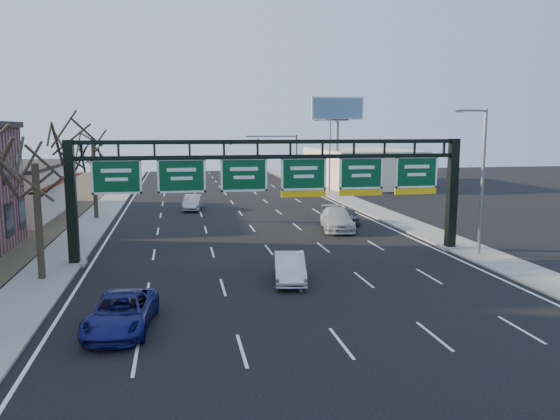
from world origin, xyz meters
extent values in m
plane|color=black|center=(0.00, 0.00, 0.00)|extent=(160.00, 160.00, 0.00)
cube|color=gray|center=(-12.80, 20.00, 0.06)|extent=(3.00, 120.00, 0.12)
cube|color=gray|center=(12.80, 20.00, 0.06)|extent=(3.00, 120.00, 0.12)
cube|color=white|center=(0.00, 20.00, 0.01)|extent=(21.60, 120.00, 0.01)
cube|color=black|center=(-11.70, 8.00, 3.60)|extent=(0.55, 0.55, 7.20)
cube|color=gray|center=(-11.70, 8.00, 0.10)|extent=(1.20, 1.20, 0.20)
cube|color=black|center=(11.70, 8.00, 3.60)|extent=(0.55, 0.55, 7.20)
cube|color=gray|center=(11.70, 8.00, 0.10)|extent=(1.20, 1.20, 0.20)
cube|color=black|center=(0.00, 8.00, 7.05)|extent=(23.40, 0.25, 0.25)
cube|color=black|center=(0.00, 8.00, 6.15)|extent=(23.40, 0.25, 0.25)
cube|color=#044322|center=(-9.17, 8.00, 5.10)|extent=(2.80, 0.10, 2.00)
cube|color=#044322|center=(-5.50, 8.00, 5.10)|extent=(2.80, 0.10, 2.00)
cube|color=#044322|center=(-1.83, 8.00, 5.10)|extent=(2.80, 0.10, 2.00)
cube|color=#044322|center=(1.83, 8.00, 5.10)|extent=(2.80, 0.10, 2.00)
cube|color=yellow|center=(1.83, 8.00, 3.88)|extent=(2.80, 0.10, 0.40)
cube|color=#044322|center=(5.50, 8.00, 5.10)|extent=(2.80, 0.10, 2.00)
cube|color=yellow|center=(5.50, 8.00, 3.88)|extent=(2.80, 0.10, 0.40)
cube|color=#044322|center=(9.17, 8.00, 5.10)|extent=(2.80, 0.10, 2.00)
cube|color=yellow|center=(9.17, 8.00, 3.88)|extent=(2.80, 0.10, 0.40)
cube|color=beige|center=(-21.50, 29.00, 2.20)|extent=(10.00, 18.00, 4.40)
cube|color=#332B26|center=(-21.50, 29.00, 4.55)|extent=(10.40, 18.40, 0.30)
cube|color=maroon|center=(-16.40, 29.00, 3.00)|extent=(1.20, 18.00, 0.40)
cube|color=beige|center=(20.00, 50.00, 2.50)|extent=(12.00, 20.00, 5.00)
cylinder|color=#2F261A|center=(-12.80, 5.00, 3.16)|extent=(0.36, 0.36, 6.08)
cylinder|color=#2F261A|center=(-12.80, 15.00, 3.54)|extent=(0.36, 0.36, 6.84)
cylinder|color=#2F261A|center=(-12.80, 25.00, 3.35)|extent=(0.36, 0.36, 6.46)
cylinder|color=slate|center=(12.60, 6.00, 4.62)|extent=(0.20, 0.20, 9.00)
cylinder|color=slate|center=(11.70, 6.00, 9.02)|extent=(1.80, 0.12, 0.12)
cube|color=slate|center=(10.80, 6.00, 8.97)|extent=(0.50, 0.22, 0.15)
cylinder|color=slate|center=(12.60, 40.00, 4.62)|extent=(0.20, 0.20, 9.00)
cylinder|color=slate|center=(11.70, 40.00, 9.02)|extent=(1.80, 0.12, 0.12)
cube|color=slate|center=(10.80, 40.00, 8.97)|extent=(0.50, 0.22, 0.15)
cylinder|color=slate|center=(15.00, 45.00, 4.50)|extent=(0.50, 0.50, 9.00)
cube|color=slate|center=(15.00, 45.00, 9.00)|extent=(3.00, 0.30, 0.20)
cube|color=white|center=(15.00, 45.00, 10.50)|extent=(7.00, 0.30, 3.00)
cube|color=#497092|center=(15.00, 44.80, 10.50)|extent=(6.60, 0.05, 2.60)
cylinder|color=black|center=(11.80, 55.00, 3.50)|extent=(0.18, 0.18, 7.00)
cylinder|color=black|center=(8.00, 55.00, 6.80)|extent=(7.60, 0.14, 0.14)
imported|color=black|center=(6.00, 55.00, 6.00)|extent=(0.20, 0.20, 1.00)
imported|color=black|center=(2.00, 55.00, 6.00)|extent=(0.54, 0.54, 1.62)
imported|color=navy|center=(-8.05, -3.06, 0.70)|extent=(2.87, 5.27, 1.40)
imported|color=#BCBBC1|center=(-0.19, 2.44, 0.72)|extent=(2.17, 4.54, 1.44)
imported|color=silver|center=(6.45, 16.15, 0.84)|extent=(3.31, 6.08, 1.67)
imported|color=#434649|center=(8.10, 18.78, 0.67)|extent=(1.99, 4.09, 1.35)
imported|color=#A3A3A8|center=(-4.33, 28.95, 0.73)|extent=(2.19, 4.61, 1.46)
camera|label=1|loc=(-5.77, -24.34, 7.77)|focal=35.00mm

